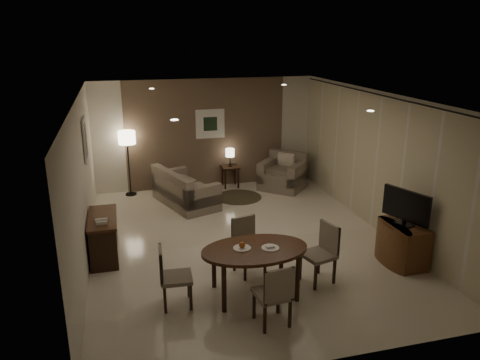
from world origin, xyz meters
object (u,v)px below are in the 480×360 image
object	(u,v)px
chair_near	(272,293)
chair_right	(318,254)
side_table	(230,176)
sofa	(185,187)
chair_far	(250,247)
armchair	(283,172)
tv_cabinet	(403,243)
console_desk	(104,237)
chair_left	(176,277)
dining_table	(255,271)
floor_lamp	(129,164)

from	to	relation	value
chair_near	chair_right	xyz separation A→B (m)	(1.04, 0.87, 0.01)
side_table	sofa	bearing A→B (deg)	-142.91
chair_far	side_table	bearing A→B (deg)	66.87
armchair	chair_near	bearing A→B (deg)	-68.32
tv_cabinet	console_desk	bearing A→B (deg)	162.95
tv_cabinet	chair_right	xyz separation A→B (m)	(-1.66, -0.23, 0.12)
chair_left	side_table	size ratio (longest dim) A/B	1.67
chair_right	side_table	world-z (taller)	chair_right
chair_far	chair_left	world-z (taller)	chair_far
chair_right	sofa	bearing A→B (deg)	-175.48
dining_table	floor_lamp	world-z (taller)	floor_lamp
console_desk	side_table	world-z (taller)	console_desk
console_desk	tv_cabinet	world-z (taller)	console_desk
sofa	armchair	distance (m)	2.56
tv_cabinet	chair_far	bearing A→B (deg)	173.27
chair_right	chair_near	bearing A→B (deg)	-65.97
chair_near	chair_far	world-z (taller)	chair_far
chair_near	console_desk	bearing A→B (deg)	-55.92
side_table	chair_left	bearing A→B (deg)	-111.71
chair_left	dining_table	bearing A→B (deg)	-86.19
chair_far	chair_right	world-z (taller)	chair_right
chair_near	chair_far	bearing A→B (deg)	-99.77
chair_left	armchair	world-z (taller)	chair_left
chair_left	floor_lamp	bearing A→B (deg)	8.96
armchair	floor_lamp	bearing A→B (deg)	-144.73
dining_table	chair_near	bearing A→B (deg)	-89.03
dining_table	sofa	distance (m)	4.12
dining_table	side_table	world-z (taller)	dining_table
sofa	dining_table	bearing A→B (deg)	165.95
chair_near	chair_left	xyz separation A→B (m)	(-1.17, 0.77, -0.00)
side_table	dining_table	bearing A→B (deg)	-99.63
tv_cabinet	sofa	bearing A→B (deg)	129.75
console_desk	floor_lamp	world-z (taller)	floor_lamp
tv_cabinet	chair_near	size ratio (longest dim) A/B	0.99
tv_cabinet	armchair	xyz separation A→B (m)	(-0.62, 4.26, 0.10)
side_table	floor_lamp	bearing A→B (deg)	179.69
chair_right	armchair	bearing A→B (deg)	151.20
console_desk	chair_right	distance (m)	3.67
dining_table	floor_lamp	distance (m)	5.35
side_table	floor_lamp	distance (m)	2.53
console_desk	dining_table	bearing A→B (deg)	-39.98
dining_table	floor_lamp	size ratio (longest dim) A/B	1.01
chair_left	side_table	xyz separation A→B (m)	(2.02, 5.07, -0.18)
chair_far	chair_right	xyz separation A→B (m)	(0.95, -0.53, 0.01)
tv_cabinet	side_table	xyz separation A→B (m)	(-1.85, 4.74, -0.08)
console_desk	tv_cabinet	distance (m)	5.11
chair_right	floor_lamp	world-z (taller)	floor_lamp
chair_far	armchair	bearing A→B (deg)	49.84
tv_cabinet	side_table	bearing A→B (deg)	111.34
console_desk	dining_table	size ratio (longest dim) A/B	0.76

